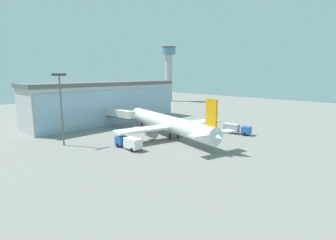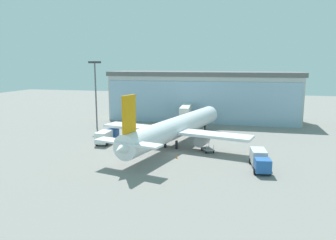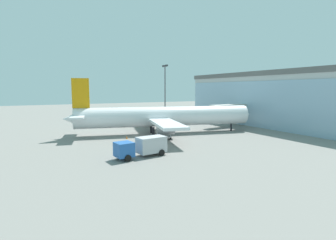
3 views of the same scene
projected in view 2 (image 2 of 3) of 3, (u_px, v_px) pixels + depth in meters
ground at (172, 153)px, 58.89m from camera, size 240.00×240.00×0.00m
terminal_building at (203, 96)px, 92.50m from camera, size 53.17×14.01×13.65m
jet_bridge at (186, 110)px, 83.57m from camera, size 3.54×13.49×5.48m
apron_light_mast at (96, 88)px, 79.60m from camera, size 3.20×0.40×16.46m
airplane at (176, 128)px, 63.72m from camera, size 30.33×39.69×11.35m
catering_truck at (107, 136)px, 66.21m from camera, size 2.51×7.30×2.65m
fuel_truck at (260, 159)px, 50.10m from camera, size 3.31×7.53×2.65m
baggage_cart at (208, 149)px, 59.78m from camera, size 2.78×3.22×1.50m
safety_cone_nose at (177, 157)px, 55.64m from camera, size 0.36×0.36×0.55m
safety_cone_wingtip at (121, 138)px, 69.33m from camera, size 0.36×0.36×0.55m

